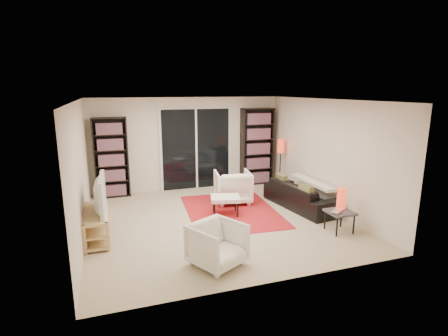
{
  "coord_description": "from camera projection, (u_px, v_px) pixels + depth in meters",
  "views": [
    {
      "loc": [
        -2.01,
        -6.4,
        2.61
      ],
      "look_at": [
        0.25,
        0.3,
        1.0
      ],
      "focal_mm": 28.0,
      "sensor_mm": 36.0,
      "label": 1
    }
  ],
  "objects": [
    {
      "name": "floor_lamp",
      "position": [
        281.0,
        151.0,
        9.19
      ],
      "size": [
        0.2,
        0.2,
        1.32
      ],
      "color": "black",
      "rests_on": "floor"
    },
    {
      "name": "wall_front",
      "position": [
        274.0,
        200.0,
        4.54
      ],
      "size": [
        5.0,
        0.02,
        2.4
      ],
      "primitive_type": "cube",
      "color": "silver",
      "rests_on": "ground"
    },
    {
      "name": "armchair_front",
      "position": [
        217.0,
        245.0,
        5.22
      ],
      "size": [
        0.96,
        0.97,
        0.66
      ],
      "primitive_type": "imported",
      "rotation": [
        0.0,
        0.0,
        0.49
      ],
      "color": "white",
      "rests_on": "floor"
    },
    {
      "name": "armchair_back",
      "position": [
        233.0,
        187.0,
        8.14
      ],
      "size": [
        0.93,
        0.95,
        0.75
      ],
      "primitive_type": "imported",
      "rotation": [
        0.0,
        0.0,
        2.97
      ],
      "color": "white",
      "rests_on": "floor"
    },
    {
      "name": "ottoman",
      "position": [
        225.0,
        199.0,
        7.33
      ],
      "size": [
        0.7,
        0.62,
        0.4
      ],
      "color": "white",
      "rests_on": "floor"
    },
    {
      "name": "tv",
      "position": [
        95.0,
        194.0,
        6.07
      ],
      "size": [
        0.19,
        1.1,
        0.63
      ],
      "primitive_type": "imported",
      "rotation": [
        0.0,
        0.0,
        1.53
      ],
      "color": "black",
      "rests_on": "tv_stand"
    },
    {
      "name": "bookshelf_left",
      "position": [
        111.0,
        158.0,
        8.45
      ],
      "size": [
        0.8,
        0.3,
        1.95
      ],
      "color": "black",
      "rests_on": "ground"
    },
    {
      "name": "sofa",
      "position": [
        301.0,
        195.0,
        7.82
      ],
      "size": [
        1.01,
        2.02,
        0.57
      ],
      "primitive_type": "imported",
      "rotation": [
        0.0,
        0.0,
        1.71
      ],
      "color": "black",
      "rests_on": "floor"
    },
    {
      "name": "tv_stand",
      "position": [
        97.0,
        224.0,
        6.18
      ],
      "size": [
        0.41,
        1.28,
        0.5
      ],
      "color": "tan",
      "rests_on": "floor"
    },
    {
      "name": "rug",
      "position": [
        231.0,
        211.0,
        7.62
      ],
      "size": [
        2.09,
        2.7,
        0.01
      ],
      "primitive_type": "cube",
      "rotation": [
        0.0,
        0.0,
        -0.08
      ],
      "color": "red",
      "rests_on": "floor"
    },
    {
      "name": "floor",
      "position": [
        217.0,
        220.0,
        7.12
      ],
      "size": [
        5.0,
        5.0,
        0.0
      ],
      "primitive_type": "plane",
      "color": "beige",
      "rests_on": "ground"
    },
    {
      "name": "laptop",
      "position": [
        340.0,
        212.0,
        6.38
      ],
      "size": [
        0.42,
        0.38,
        0.03
      ],
      "primitive_type": "imported",
      "rotation": [
        0.0,
        0.0,
        0.58
      ],
      "color": "silver",
      "rests_on": "side_table"
    },
    {
      "name": "wall_left",
      "position": [
        80.0,
        172.0,
        6.08
      ],
      "size": [
        0.02,
        5.0,
        2.4
      ],
      "primitive_type": "cube",
      "color": "silver",
      "rests_on": "ground"
    },
    {
      "name": "sliding_door",
      "position": [
        196.0,
        149.0,
        9.23
      ],
      "size": [
        1.92,
        0.08,
        2.16
      ],
      "color": "white",
      "rests_on": "ground"
    },
    {
      "name": "wall_back",
      "position": [
        188.0,
        144.0,
        9.16
      ],
      "size": [
        5.0,
        0.02,
        2.4
      ],
      "primitive_type": "cube",
      "color": "silver",
      "rests_on": "ground"
    },
    {
      "name": "side_table",
      "position": [
        340.0,
        213.0,
        6.46
      ],
      "size": [
        0.46,
        0.46,
        0.4
      ],
      "color": "#424146",
      "rests_on": "floor"
    },
    {
      "name": "bookshelf_right",
      "position": [
        257.0,
        147.0,
        9.63
      ],
      "size": [
        0.9,
        0.3,
        2.1
      ],
      "color": "black",
      "rests_on": "ground"
    },
    {
      "name": "ceiling",
      "position": [
        217.0,
        100.0,
        6.59
      ],
      "size": [
        5.0,
        5.0,
        0.02
      ],
      "primitive_type": "cube",
      "color": "white",
      "rests_on": "wall_back"
    },
    {
      "name": "wall_right",
      "position": [
        326.0,
        155.0,
        7.63
      ],
      "size": [
        0.02,
        5.0,
        2.4
      ],
      "primitive_type": "cube",
      "color": "silver",
      "rests_on": "ground"
    },
    {
      "name": "table_lamp",
      "position": [
        341.0,
        198.0,
        6.56
      ],
      "size": [
        0.17,
        0.17,
        0.39
      ],
      "primitive_type": "cylinder",
      "color": "red",
      "rests_on": "side_table"
    }
  ]
}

